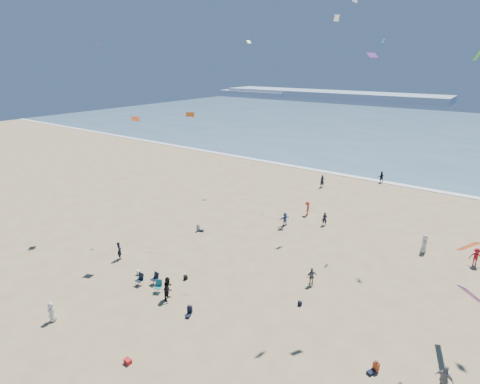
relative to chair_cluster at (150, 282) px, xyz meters
The scene contains 13 objects.
ground 7.69m from the chair_cluster, 47.58° to the right, with size 220.00×220.00×0.00m, color tan.
ocean 89.49m from the chair_cluster, 86.69° to the left, with size 220.00×100.00×0.06m, color #476B84.
surf_line 39.68m from the chair_cluster, 82.51° to the left, with size 220.00×1.20×0.08m, color white.
headland_far 173.25m from the chair_cluster, 108.45° to the left, with size 110.00×20.00×3.20m, color #7A8EA8.
headland_near 185.42m from the chair_cluster, 120.76° to the left, with size 40.00×14.00×2.00m, color #7A8EA8.
standing_flyers 13.62m from the chair_cluster, 45.95° to the left, with size 29.69×54.45×1.86m.
seated_group 7.12m from the chair_cluster, 11.09° to the right, with size 22.23×21.96×0.84m.
chair_cluster is the anchor object (origin of this frame).
white_tote 2.41m from the chair_cluster, 163.57° to the left, with size 0.35×0.20×0.40m, color white.
black_backpack 2.89m from the chair_cluster, 58.45° to the left, with size 0.30×0.22×0.38m, color black.
cooler 8.07m from the chair_cluster, 51.21° to the right, with size 0.45×0.30×0.30m, color red.
navy_bag 11.90m from the chair_cluster, 24.14° to the left, with size 0.28×0.18×0.34m, color black.
kites_aloft 20.94m from the chair_cluster, 25.42° to the left, with size 42.20×46.38×29.79m.
Camera 1 is at (15.78, -11.18, 17.19)m, focal length 28.00 mm.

